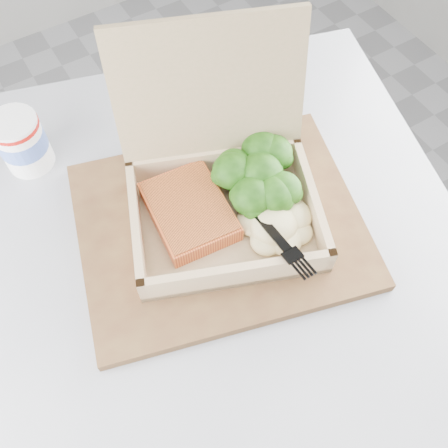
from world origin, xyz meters
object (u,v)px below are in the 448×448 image
serving_tray (220,225)px  takeout_container (220,177)px  cafe_table (203,302)px  paper_cup (21,141)px

serving_tray → takeout_container: size_ratio=1.21×
cafe_table → paper_cup: (-0.13, 0.25, 0.23)m
serving_tray → takeout_container: takeout_container is taller
cafe_table → takeout_container: size_ratio=2.95×
paper_cup → takeout_container: bearing=-47.1°
cafe_table → serving_tray: serving_tray is taller
cafe_table → paper_cup: size_ratio=10.40×
serving_tray → takeout_container: bearing=57.8°
serving_tray → cafe_table: bearing=-160.0°
takeout_container → cafe_table: bearing=-122.4°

